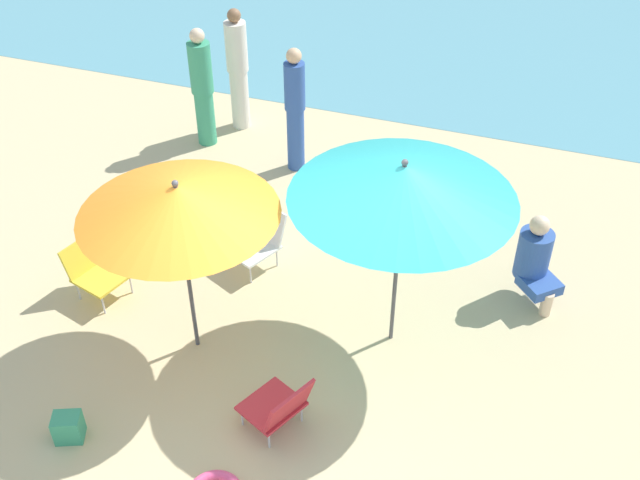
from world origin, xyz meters
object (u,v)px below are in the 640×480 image
object	(u,v)px
beach_chair_a	(95,269)
beach_bag	(68,427)
person_a	(238,69)
person_b	(295,109)
person_c	(536,259)
umbrella_orange	(177,201)
person_d	(202,87)
beach_chair_c	(259,238)
beach_chair_b	(280,406)
umbrella_teal	(403,182)

from	to	relation	value
beach_chair_a	beach_bag	bearing A→B (deg)	-49.66
person_a	person_b	world-z (taller)	person_a
person_c	umbrella_orange	bearing A→B (deg)	-101.67
person_a	beach_bag	world-z (taller)	person_a
person_d	beach_bag	bearing A→B (deg)	82.15
beach_chair_c	person_b	bearing A→B (deg)	-146.42
beach_chair_b	person_d	bearing A→B (deg)	-32.03
beach_chair_a	beach_bag	world-z (taller)	beach_chair_a
beach_chair_a	person_a	distance (m)	3.80
umbrella_teal	umbrella_orange	world-z (taller)	umbrella_teal
person_b	person_d	bearing A→B (deg)	118.21
person_c	person_d	bearing A→B (deg)	-153.40
person_a	person_d	xyz separation A→B (m)	(-0.26, -0.57, -0.04)
person_d	beach_bag	world-z (taller)	person_d
person_c	beach_chair_c	bearing A→B (deg)	-124.40
umbrella_teal	beach_bag	distance (m)	3.57
umbrella_orange	person_d	distance (m)	3.98
umbrella_teal	beach_chair_b	distance (m)	2.19
beach_chair_c	person_a	xyz separation A→B (m)	(-1.43, 2.73, 0.53)
person_b	beach_bag	xyz separation A→B (m)	(-0.34, -4.71, -0.72)
umbrella_teal	umbrella_orange	size ratio (longest dim) A/B	1.08
umbrella_teal	beach_chair_b	size ratio (longest dim) A/B	3.08
beach_chair_b	person_c	bearing A→B (deg)	-101.46
umbrella_teal	person_d	size ratio (longest dim) A/B	1.27
person_b	beach_bag	bearing A→B (deg)	-147.77
beach_chair_a	person_d	bearing A→B (deg)	110.58
beach_chair_b	beach_chair_c	world-z (taller)	beach_chair_c
person_c	beach_bag	distance (m)	4.76
beach_chair_a	person_a	size ratio (longest dim) A/B	0.38
umbrella_teal	beach_chair_c	xyz separation A→B (m)	(-1.68, 0.66, -1.52)
umbrella_teal	beach_chair_a	size ratio (longest dim) A/B	3.15
umbrella_teal	person_a	world-z (taller)	umbrella_teal
umbrella_teal	beach_chair_c	size ratio (longest dim) A/B	2.91
beach_chair_c	person_c	xyz separation A→B (m)	(2.89, 0.41, 0.17)
umbrella_orange	beach_chair_a	distance (m)	1.96
beach_chair_c	person_c	bearing A→B (deg)	122.76
umbrella_orange	person_b	distance (m)	3.46
person_a	person_b	size ratio (longest dim) A/B	1.03
person_b	umbrella_teal	bearing A→B (deg)	-106.56
person_a	person_b	distance (m)	1.36
person_a	person_c	bearing A→B (deg)	161.05
beach_chair_c	person_a	world-z (taller)	person_a
person_c	person_d	size ratio (longest dim) A/B	0.61
beach_chair_a	beach_chair_c	xyz separation A→B (m)	(1.43, 1.03, 0.02)
beach_chair_b	person_c	distance (m)	3.09
umbrella_teal	person_c	world-z (taller)	umbrella_teal
beach_bag	beach_chair_b	bearing A→B (deg)	21.69
umbrella_teal	beach_chair_b	bearing A→B (deg)	-113.86
person_a	person_c	size ratio (longest dim) A/B	1.71
beach_chair_b	beach_chair_a	bearing A→B (deg)	2.15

